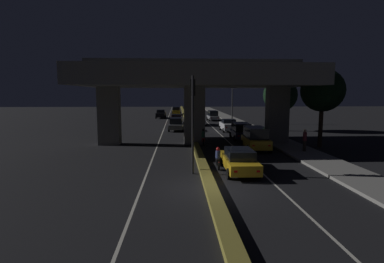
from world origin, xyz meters
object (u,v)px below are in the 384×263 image
car_grey_lead_oncoming (176,124)px  car_taxi_yellow_fourth_oncoming (176,111)px  car_dark_red_second_oncoming (176,119)px  traffic_light_left_of_median (193,108)px  motorcycle_black_filtering_near (218,159)px  car_dark_blue_third (241,131)px  car_silver_sixth (213,115)px  car_taxi_yellow_second (256,138)px  car_white_fourth (229,125)px  pedestrian_on_sidewalk (305,140)px  motorcycle_red_filtering_mid (203,138)px  car_black_third_oncoming (161,114)px  street_lamp (230,92)px  car_white_fifth (199,119)px  car_taxi_yellow_lead (239,160)px

car_grey_lead_oncoming → car_taxi_yellow_fourth_oncoming: bearing=-177.7°
car_grey_lead_oncoming → car_dark_red_second_oncoming: bearing=-177.7°
traffic_light_left_of_median → motorcycle_black_filtering_near: (1.68, 1.27, -3.30)m
car_dark_blue_third → car_dark_red_second_oncoming: (-6.80, 18.18, -0.18)m
traffic_light_left_of_median → car_silver_sixth: (5.49, 36.06, -2.95)m
car_taxi_yellow_second → car_white_fourth: car_taxi_yellow_second is taller
traffic_light_left_of_median → pedestrian_on_sidewalk: (9.20, 5.67, -2.82)m
car_taxi_yellow_second → motorcycle_red_filtering_mid: 5.07m
traffic_light_left_of_median → pedestrian_on_sidewalk: size_ratio=3.28×
car_taxi_yellow_second → car_black_third_oncoming: bearing=17.9°
street_lamp → car_taxi_yellow_second: street_lamp is taller
car_taxi_yellow_fourth_oncoming → motorcycle_red_filtering_mid: car_taxi_yellow_fourth_oncoming is taller
street_lamp → car_grey_lead_oncoming: (-8.54, -8.87, -4.15)m
motorcycle_black_filtering_near → motorcycle_red_filtering_mid: (-0.17, 8.86, 0.06)m
street_lamp → car_dark_blue_third: (-1.75, -16.76, -4.10)m
car_silver_sixth → pedestrian_on_sidewalk: (3.71, -30.38, 0.13)m
car_white_fourth → motorcycle_black_filtering_near: car_white_fourth is taller
car_white_fourth → car_white_fifth: (-3.18, 7.90, 0.15)m
car_silver_sixth → car_dark_red_second_oncoming: car_silver_sixth is taller
car_taxi_yellow_lead → car_grey_lead_oncoming: car_grey_lead_oncoming is taller
street_lamp → car_taxi_yellow_fourth_oncoming: bearing=112.0°
car_taxi_yellow_fourth_oncoming → motorcycle_red_filtering_mid: size_ratio=2.60×
street_lamp → motorcycle_black_filtering_near: 29.74m
traffic_light_left_of_median → car_dark_blue_third: 14.82m
car_silver_sixth → car_black_third_oncoming: car_silver_sixth is taller
car_taxi_yellow_lead → car_white_fourth: (2.83, 20.10, 0.03)m
car_white_fifth → street_lamp: bearing=-68.8°
street_lamp → car_taxi_yellow_lead: (-4.71, -29.99, -4.27)m
car_silver_sixth → traffic_light_left_of_median: bearing=168.7°
traffic_light_left_of_median → car_dark_blue_third: traffic_light_left_of_median is taller
car_grey_lead_oncoming → motorcycle_black_filtering_near: size_ratio=2.47×
car_dark_red_second_oncoming → car_taxi_yellow_fourth_oncoming: 19.76m
car_white_fourth → car_grey_lead_oncoming: car_grey_lead_oncoming is taller
car_taxi_yellow_fourth_oncoming → car_dark_red_second_oncoming: bearing=1.6°
car_dark_blue_third → motorcycle_black_filtering_near: car_dark_blue_third is taller
car_taxi_yellow_second → motorcycle_black_filtering_near: size_ratio=2.45×
car_dark_blue_third → car_dark_red_second_oncoming: bearing=21.5°
car_taxi_yellow_lead → motorcycle_black_filtering_near: 1.61m
car_dark_blue_third → car_white_fifth: 15.14m
car_taxi_yellow_lead → car_taxi_yellow_fourth_oncoming: 51.31m
car_dark_blue_third → car_white_fifth: car_white_fifth is taller
car_dark_blue_third → car_taxi_yellow_fourth_oncoming: (-6.81, 37.94, 0.06)m
traffic_light_left_of_median → pedestrian_on_sidewalk: bearing=31.7°
car_white_fifth → motorcycle_red_filtering_mid: size_ratio=2.43×
car_white_fifth → car_taxi_yellow_lead: bearing=-179.5°
car_white_fifth → car_taxi_yellow_fourth_oncoming: car_taxi_yellow_fourth_oncoming is taller
car_taxi_yellow_lead → motorcycle_black_filtering_near: car_taxi_yellow_lead is taller
car_taxi_yellow_second → car_silver_sixth: (-0.18, 28.79, -0.09)m
car_dark_blue_third → car_taxi_yellow_fourth_oncoming: bearing=11.2°
car_taxi_yellow_lead → car_taxi_yellow_second: (2.89, 7.16, 0.28)m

